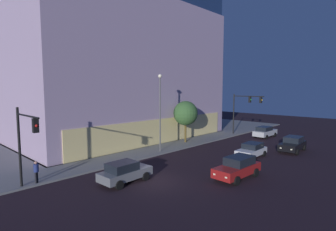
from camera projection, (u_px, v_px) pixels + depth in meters
ground_plane at (154, 182)px, 20.58m from camera, size 120.00×120.00×0.00m
sidewalk_corner at (11, 131)px, 45.03m from camera, size 80.00×60.00×0.15m
modern_building at (113, 66)px, 40.46m from camera, size 29.45×21.11×21.62m
traffic_light_near_corner at (25, 136)px, 17.96m from camera, size 0.32×4.13×5.78m
traffic_light_far_corner at (245, 106)px, 40.32m from camera, size 0.33×4.95×6.28m
street_lamp_sidewalk at (160, 104)px, 29.52m from camera, size 0.44×0.44×8.70m
sidewalk_tree at (186, 113)px, 34.88m from camera, size 3.24×3.24×5.49m
pedestrian_waiting at (36, 170)px, 19.85m from camera, size 0.36×0.36×1.68m
car_grey at (125, 172)px, 20.42m from camera, size 4.22×2.14×1.63m
car_red at (238, 167)px, 21.44m from camera, size 4.70×2.18×1.73m
car_white at (252, 150)px, 28.02m from camera, size 4.13×2.07×1.48m
car_black at (293, 144)px, 30.62m from camera, size 4.74×2.26×1.70m
car_silver at (265, 132)px, 39.51m from camera, size 4.62×2.09×1.63m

